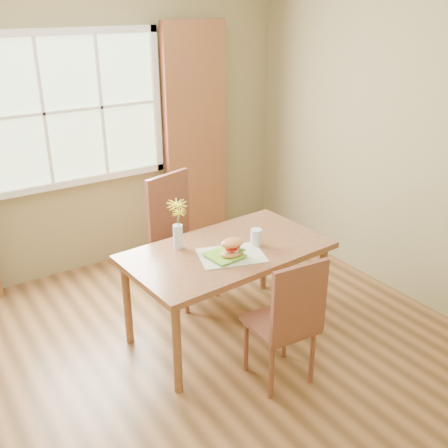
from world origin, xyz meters
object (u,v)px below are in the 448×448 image
Objects in this scene: chair_far at (177,232)px; water_glass at (256,238)px; dining_table at (227,258)px; chair_near at (288,318)px; flower_vase at (178,220)px; croissant_sandwich at (232,248)px.

chair_far is 8.66× the size of water_glass.
water_glass is at bearing -19.90° from dining_table.
chair_near is at bearing -94.13° from dining_table.
flower_vase is (-0.26, -0.50, 0.35)m from chair_far.
dining_table is 0.46m from flower_vase.
croissant_sandwich is at bearing -107.31° from chair_far.
chair_far reaches higher than croissant_sandwich.
water_glass is (0.24, -0.77, 0.19)m from chair_far.
dining_table is at bearing 72.13° from croissant_sandwich.
dining_table is 8.20× the size of croissant_sandwich.
chair_near is at bearing -82.64° from croissant_sandwich.
chair_far reaches higher than water_glass.
flower_vase reaches higher than croissant_sandwich.
chair_near is at bearing -104.70° from chair_far.
flower_vase is at bearing 139.90° from dining_table.
chair_far is 0.66m from flower_vase.
chair_far is 2.94× the size of flower_vase.
croissant_sandwich is 0.51× the size of flower_vase.
croissant_sandwich is at bearing -56.79° from flower_vase.
chair_far reaches higher than chair_near.
chair_near is (-0.01, -0.70, -0.12)m from dining_table.
dining_table is 0.26m from water_glass.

